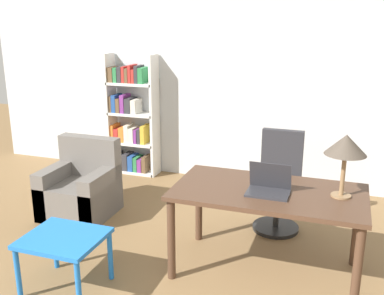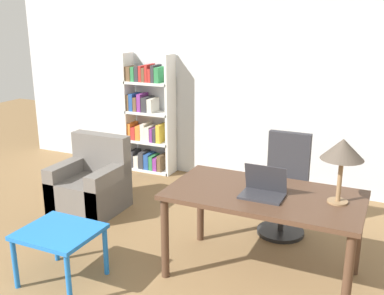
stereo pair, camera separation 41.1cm
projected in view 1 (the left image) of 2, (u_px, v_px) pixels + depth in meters
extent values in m
cube|color=silver|center=(255.00, 84.00, 5.86)|extent=(8.00, 0.06, 2.70)
cube|color=#4C3323|center=(269.00, 192.00, 3.83)|extent=(1.62, 0.87, 0.04)
cylinder|color=#4C3323|center=(171.00, 239.00, 3.84)|extent=(0.07, 0.07, 0.74)
cylinder|color=#4C3323|center=(357.00, 271.00, 3.37)|extent=(0.07, 0.07, 0.74)
cylinder|color=#4C3323|center=(199.00, 206.00, 4.52)|extent=(0.07, 0.07, 0.74)
cylinder|color=#4C3323|center=(357.00, 228.00, 4.05)|extent=(0.07, 0.07, 0.74)
cube|color=#2D2D33|center=(268.00, 193.00, 3.73)|extent=(0.35, 0.24, 0.02)
cube|color=#2D2D33|center=(270.00, 176.00, 3.78)|extent=(0.35, 0.07, 0.24)
cube|color=#19233D|center=(270.00, 175.00, 3.78)|extent=(0.32, 0.06, 0.21)
cylinder|color=olive|center=(341.00, 196.00, 3.69)|extent=(0.16, 0.16, 0.01)
cylinder|color=olive|center=(343.00, 175.00, 3.64)|extent=(0.04, 0.04, 0.35)
cone|color=#4C4238|center=(346.00, 145.00, 3.57)|extent=(0.33, 0.33, 0.16)
cylinder|color=black|center=(275.00, 227.00, 4.83)|extent=(0.49, 0.49, 0.04)
cylinder|color=#262626|center=(276.00, 211.00, 4.77)|extent=(0.06, 0.06, 0.34)
cube|color=#2D2D33|center=(278.00, 192.00, 4.71)|extent=(0.46, 0.46, 0.10)
cube|color=#2D2D33|center=(282.00, 156.00, 4.79)|extent=(0.43, 0.08, 0.57)
cube|color=blue|center=(63.00, 238.00, 3.66)|extent=(0.63, 0.56, 0.04)
cylinder|color=blue|center=(18.00, 274.00, 3.60)|extent=(0.04, 0.04, 0.45)
cylinder|color=blue|center=(78.00, 287.00, 3.42)|extent=(0.04, 0.04, 0.45)
cylinder|color=blue|center=(55.00, 245.00, 4.04)|extent=(0.04, 0.04, 0.45)
cylinder|color=blue|center=(110.00, 256.00, 3.86)|extent=(0.04, 0.04, 0.45)
cube|color=#66605B|center=(80.00, 199.00, 5.13)|extent=(0.74, 0.71, 0.39)
cube|color=#66605B|center=(90.00, 156.00, 5.26)|extent=(0.74, 0.16, 0.47)
cube|color=#66605B|center=(58.00, 189.00, 5.20)|extent=(0.16, 0.71, 0.56)
cube|color=#66605B|center=(102.00, 195.00, 5.02)|extent=(0.16, 0.71, 0.56)
cube|color=white|center=(112.00, 113.00, 6.46)|extent=(0.04, 0.28, 1.71)
cube|color=white|center=(155.00, 117.00, 6.25)|extent=(0.04, 0.28, 1.71)
cube|color=white|center=(135.00, 171.00, 6.59)|extent=(0.68, 0.28, 0.04)
cube|color=#333338|center=(117.00, 160.00, 6.64)|extent=(0.08, 0.24, 0.24)
cube|color=silver|center=(123.00, 162.00, 6.62)|extent=(0.08, 0.24, 0.18)
cube|color=#333338|center=(128.00, 161.00, 6.59)|extent=(0.08, 0.24, 0.24)
cube|color=#234C99|center=(133.00, 162.00, 6.56)|extent=(0.08, 0.24, 0.22)
cube|color=#2D7F47|center=(138.00, 163.00, 6.54)|extent=(0.06, 0.24, 0.21)
cube|color=#7F338C|center=(142.00, 164.00, 6.52)|extent=(0.06, 0.24, 0.19)
cube|color=brown|center=(147.00, 163.00, 6.49)|extent=(0.06, 0.24, 0.23)
cube|color=white|center=(134.00, 143.00, 6.47)|extent=(0.68, 0.28, 0.04)
cube|color=orange|center=(115.00, 132.00, 6.53)|extent=(0.05, 0.24, 0.23)
cube|color=#B72D28|center=(119.00, 134.00, 6.51)|extent=(0.07, 0.24, 0.19)
cube|color=orange|center=(124.00, 134.00, 6.48)|extent=(0.08, 0.24, 0.21)
cube|color=silver|center=(129.00, 133.00, 6.45)|extent=(0.07, 0.24, 0.25)
cube|color=silver|center=(134.00, 134.00, 6.43)|extent=(0.08, 0.24, 0.22)
cube|color=#7F338C|center=(138.00, 135.00, 6.42)|extent=(0.04, 0.24, 0.20)
cube|color=#333338|center=(142.00, 135.00, 6.40)|extent=(0.05, 0.24, 0.21)
cube|color=gold|center=(145.00, 134.00, 6.37)|extent=(0.06, 0.24, 0.26)
cube|color=white|center=(133.00, 114.00, 6.35)|extent=(0.68, 0.28, 0.04)
cube|color=brown|center=(113.00, 103.00, 6.41)|extent=(0.04, 0.24, 0.23)
cube|color=#234C99|center=(117.00, 103.00, 6.39)|extent=(0.06, 0.24, 0.25)
cube|color=brown|center=(121.00, 105.00, 6.37)|extent=(0.06, 0.24, 0.20)
cube|color=#7F338C|center=(125.00, 103.00, 6.35)|extent=(0.06, 0.24, 0.25)
cube|color=#333338|center=(131.00, 105.00, 6.33)|extent=(0.09, 0.24, 0.21)
cube|color=silver|center=(136.00, 106.00, 6.30)|extent=(0.07, 0.24, 0.19)
cube|color=white|center=(132.00, 84.00, 6.23)|extent=(0.68, 0.28, 0.04)
cube|color=brown|center=(113.00, 74.00, 6.28)|extent=(0.08, 0.24, 0.20)
cube|color=#2D7F47|center=(118.00, 75.00, 6.26)|extent=(0.06, 0.24, 0.20)
cube|color=#333338|center=(122.00, 74.00, 6.24)|extent=(0.06, 0.24, 0.22)
cube|color=#B72D28|center=(126.00, 74.00, 6.22)|extent=(0.04, 0.24, 0.22)
cube|color=brown|center=(129.00, 75.00, 6.21)|extent=(0.05, 0.24, 0.20)
cube|color=#B72D28|center=(133.00, 74.00, 6.18)|extent=(0.04, 0.24, 0.24)
cube|color=#B72D28|center=(136.00, 76.00, 6.18)|extent=(0.04, 0.24, 0.19)
cube|color=#333338|center=(139.00, 74.00, 6.15)|extent=(0.05, 0.24, 0.24)
cube|color=#2D7F47|center=(143.00, 75.00, 6.14)|extent=(0.07, 0.24, 0.21)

